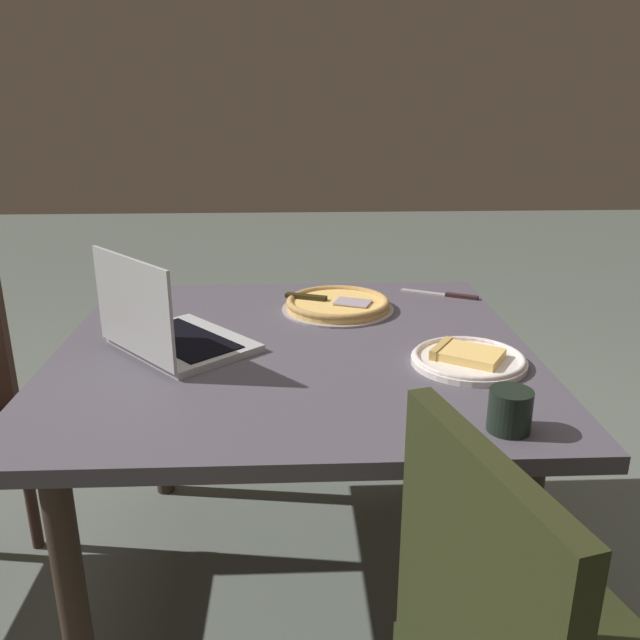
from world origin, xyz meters
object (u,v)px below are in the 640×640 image
pizza_tray (339,304)px  laptop (169,332)px  pizza_plate (469,358)px  table_knife (448,295)px  drink_cup (512,410)px  dining_table (295,374)px

pizza_tray → laptop: bearing=-144.7°
laptop → pizza_plate: laptop is taller
table_knife → drink_cup: 0.85m
laptop → pizza_tray: 0.53m
dining_table → table_knife: bearing=39.7°
table_knife → drink_cup: (-0.08, -0.85, 0.04)m
pizza_tray → table_knife: size_ratio=1.44×
laptop → drink_cup: (0.70, -0.42, -0.01)m
pizza_tray → drink_cup: (0.27, -0.73, 0.02)m
dining_table → pizza_tray: (0.13, 0.27, 0.10)m
dining_table → pizza_plate: size_ratio=4.36×
table_knife → pizza_tray: bearing=-160.7°
pizza_plate → pizza_tray: size_ratio=0.82×
laptop → pizza_plate: bearing=-8.5°
pizza_tray → drink_cup: size_ratio=4.00×
laptop → pizza_plate: 0.71m
laptop → table_knife: (0.78, 0.43, -0.05)m
pizza_plate → drink_cup: bearing=-91.1°
pizza_plate → drink_cup: 0.32m
table_knife → laptop: bearing=-151.3°
laptop → dining_table: bearing=5.9°
pizza_plate → table_knife: bearing=82.1°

